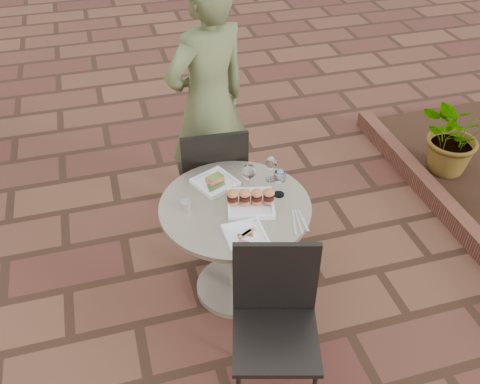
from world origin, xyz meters
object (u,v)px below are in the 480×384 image
object	(u,v)px
plate_salmon	(215,182)
plate_tuna	(245,235)
diner	(208,105)
cafe_table	(235,235)
plate_sliders	(251,200)
chair_far	(213,174)
chair_near	(275,312)

from	to	relation	value
plate_salmon	plate_tuna	size ratio (longest dim) A/B	1.35
diner	plate_tuna	distance (m)	1.17
cafe_table	plate_salmon	world-z (taller)	plate_salmon
diner	plate_sliders	xyz separation A→B (m)	(0.03, -0.91, -0.14)
cafe_table	plate_tuna	bearing A→B (deg)	-94.29
cafe_table	chair_far	world-z (taller)	chair_far
chair_far	diner	bearing A→B (deg)	-95.54
chair_far	plate_sliders	xyz separation A→B (m)	(0.08, -0.60, 0.22)
diner	plate_salmon	size ratio (longest dim) A/B	6.11
plate_sliders	plate_salmon	bearing A→B (deg)	120.69
plate_salmon	plate_sliders	bearing A→B (deg)	-59.31
diner	plate_sliders	size ratio (longest dim) A/B	5.65
plate_sliders	chair_far	bearing A→B (deg)	97.89
chair_near	plate_tuna	distance (m)	0.44
plate_tuna	plate_salmon	bearing A→B (deg)	94.95
chair_far	plate_salmon	world-z (taller)	chair_far
chair_far	plate_tuna	bearing A→B (deg)	92.35
diner	plate_salmon	xyz separation A→B (m)	(-0.12, -0.65, -0.17)
cafe_table	plate_sliders	xyz separation A→B (m)	(0.09, -0.03, 0.29)
cafe_table	diner	size ratio (longest dim) A/B	0.49
plate_sliders	plate_tuna	distance (m)	0.27
chair_far	plate_tuna	size ratio (longest dim) A/B	4.18
plate_salmon	plate_sliders	world-z (taller)	plate_sliders
plate_salmon	diner	bearing A→B (deg)	79.68
plate_tuna	chair_far	bearing A→B (deg)	88.39
chair_far	chair_near	bearing A→B (deg)	94.96
diner	plate_tuna	world-z (taller)	diner
chair_near	diner	bearing A→B (deg)	104.96
cafe_table	diner	distance (m)	0.98
chair_near	plate_salmon	size ratio (longest dim) A/B	3.10
plate_sliders	chair_near	bearing A→B (deg)	-95.42
diner	plate_salmon	world-z (taller)	diner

